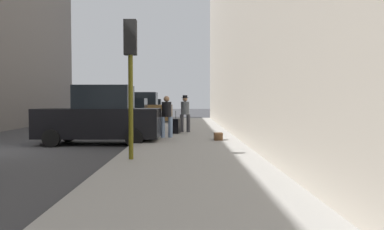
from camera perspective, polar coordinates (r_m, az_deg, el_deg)
name	(u,v)px	position (r m, az deg, el deg)	size (l,w,h in m)	color
ground_plane	(10,150)	(14.07, -25.93, -4.84)	(120.00, 120.00, 0.00)	#38383A
sidewalk	(188,148)	(12.74, -0.59, -5.00)	(4.00, 40.00, 0.15)	gray
parked_black_suv	(100,117)	(14.72, -13.79, -0.34)	(4.64, 2.14, 2.25)	black
parked_gray_coupe	(126,116)	(20.58, -10.07, -0.10)	(4.21, 2.08, 1.79)	slate
parked_bronze_suv	(140,109)	(26.85, -7.90, 0.85)	(4.64, 2.14, 2.25)	brown
parked_silver_sedan	(148,110)	(32.51, -6.67, 0.78)	(4.24, 2.13, 1.79)	#B7BABF
fire_hydrant	(156,125)	(18.31, -5.53, -1.46)	(0.42, 0.22, 0.70)	red
traffic_light	(131,59)	(9.88, -9.35, 8.47)	(0.32, 0.32, 3.60)	#514C0F
pedestrian_with_beanie	(185,112)	(18.07, -1.07, 0.52)	(0.52, 0.45, 1.78)	#333338
pedestrian_in_jeans	(167,114)	(15.43, -3.90, 0.10)	(0.53, 0.48, 1.71)	#728CB2
rolling_suitcase	(176,126)	(17.36, -2.50, -1.68)	(0.45, 0.61, 1.04)	black
duffel_bag	(218,136)	(14.47, 4.01, -3.27)	(0.32, 0.44, 0.28)	#472D19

